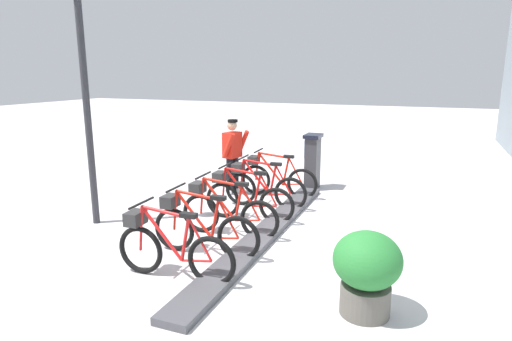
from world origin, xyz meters
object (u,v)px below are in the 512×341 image
Objects in this scene: bike_docked_0 at (275,177)px; bike_docked_1 at (262,187)px; bike_docked_2 at (245,198)px; bike_docked_3 at (225,211)px; worker_near_rack at (233,154)px; planter_bush at (367,269)px; bike_docked_4 at (201,227)px; bike_docked_5 at (170,248)px; payment_kiosk at (312,161)px; lamp_post at (84,70)px.

bike_docked_0 is 0.83m from bike_docked_1.
bike_docked_2 is 0.83m from bike_docked_3.
worker_near_rack is at bearing -37.01° from bike_docked_1.
worker_near_rack is at bearing -58.15° from bike_docked_2.
bike_docked_2 is 3.47m from planter_bush.
bike_docked_2 and bike_docked_4 have the same top height.
planter_bush is at bearing -178.06° from bike_docked_5.
lamp_post is at bearing 51.24° from payment_kiosk.
bike_docked_0 and bike_docked_2 have the same top height.
bike_docked_3 is (0.00, 1.66, 0.00)m from bike_docked_1.
bike_docked_0 is 4.36m from lamp_post.
bike_docked_0 is 3.32m from bike_docked_4.
bike_docked_4 is at bearing -90.00° from bike_docked_5.
bike_docked_3 is (0.00, 2.49, 0.00)m from bike_docked_0.
bike_docked_2 is at bearing -90.00° from bike_docked_5.
payment_kiosk reaches higher than bike_docked_0.
bike_docked_3 is at bearing 112.08° from worker_near_rack.
payment_kiosk is at bearing -102.33° from bike_docked_2.
worker_near_rack reaches higher than bike_docked_2.
bike_docked_4 reaches higher than planter_bush.
lamp_post is (2.45, 0.31, 2.26)m from bike_docked_3.
bike_docked_5 is (0.57, 5.11, -0.24)m from payment_kiosk.
lamp_post reaches higher than planter_bush.
planter_bush is (-2.50, 4.07, 0.11)m from bike_docked_0.
planter_bush is at bearing 136.05° from bike_docked_2.
worker_near_rack is 3.56m from lamp_post.
bike_docked_2 is 0.42× the size of lamp_post.
bike_docked_5 is 1.77× the size of planter_bush.
worker_near_rack is at bearing -76.53° from bike_docked_5.
bike_docked_2 is 1.04× the size of worker_near_rack.
payment_kiosk is 0.74× the size of bike_docked_3.
bike_docked_0 is 4.78m from planter_bush.
payment_kiosk is at bearing -69.01° from planter_bush.
payment_kiosk is 1.14m from bike_docked_0.
planter_bush is (-2.50, 2.41, 0.11)m from bike_docked_2.
bike_docked_5 is at bearing 151.08° from lamp_post.
bike_docked_3 is 1.00× the size of bike_docked_4.
bike_docked_4 is at bearing 90.00° from bike_docked_1.
bike_docked_1 and bike_docked_5 have the same top height.
bike_docked_5 is at bearing 90.00° from bike_docked_2.
lamp_post is at bearing -12.00° from bike_docked_4.
bike_docked_1 is 1.00× the size of bike_docked_4.
bike_docked_1 is at bearing 72.23° from payment_kiosk.
payment_kiosk is 3.50m from bike_docked_3.
bike_docked_2 is at bearing 121.85° from worker_near_rack.
payment_kiosk reaches higher than planter_bush.
payment_kiosk is 5.23m from lamp_post.
lamp_post is (1.47, 2.71, 1.78)m from worker_near_rack.
lamp_post reaches higher than payment_kiosk.
payment_kiosk reaches higher than bike_docked_1.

